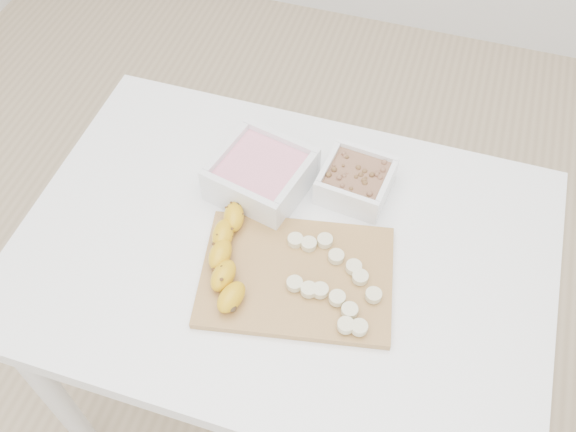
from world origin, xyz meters
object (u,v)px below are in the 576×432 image
(bowl_yogurt, at_px, (261,174))
(bowl_granola, at_px, (356,180))
(banana, at_px, (228,258))
(table, at_px, (283,274))
(cutting_board, at_px, (297,276))

(bowl_yogurt, bearing_deg, bowl_granola, 15.06)
(bowl_yogurt, height_order, banana, bowl_yogurt)
(bowl_yogurt, bearing_deg, banana, -88.44)
(table, height_order, cutting_board, cutting_board)
(bowl_yogurt, relative_size, cutting_board, 0.60)
(bowl_yogurt, bearing_deg, table, -55.74)
(cutting_board, relative_size, banana, 1.52)
(cutting_board, bearing_deg, bowl_granola, 77.50)
(bowl_yogurt, distance_m, bowl_granola, 0.19)
(bowl_granola, bearing_deg, banana, -125.31)
(table, height_order, banana, banana)
(table, xyz_separation_m, banana, (-0.08, -0.07, 0.13))
(bowl_yogurt, xyz_separation_m, banana, (0.01, -0.20, -0.01))
(table, relative_size, cutting_board, 2.92)
(bowl_granola, distance_m, banana, 0.30)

